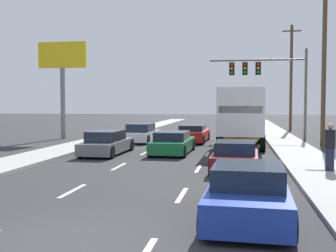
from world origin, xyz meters
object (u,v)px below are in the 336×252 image
(car_blue, at_px, (248,194))
(utility_pole_mid, at_px, (324,62))
(box_truck, at_px, (241,114))
(car_green, at_px, (173,143))
(pedestrian_near_corner, at_px, (330,147))
(car_white, at_px, (141,134))
(car_gray, at_px, (107,143))
(car_maroon, at_px, (236,156))
(roadside_billboard, at_px, (62,70))
(utility_pole_far, at_px, (291,77))
(traffic_signal_mast, at_px, (261,74))
(car_red, at_px, (193,134))

(car_blue, distance_m, utility_pole_mid, 18.98)
(box_truck, distance_m, car_blue, 15.95)
(car_green, distance_m, pedestrian_near_corner, 8.89)
(car_white, bearing_deg, car_gray, -91.48)
(car_green, xyz_separation_m, car_maroon, (3.38, -5.10, -0.01))
(roadside_billboard, distance_m, pedestrian_near_corner, 21.79)
(utility_pole_far, bearing_deg, box_truck, -105.97)
(utility_pole_far, relative_size, pedestrian_near_corner, 5.81)
(utility_pole_mid, distance_m, pedestrian_near_corner, 11.92)
(car_green, bearing_deg, car_white, 117.61)
(traffic_signal_mast, height_order, pedestrian_near_corner, traffic_signal_mast)
(roadside_billboard, xyz_separation_m, pedestrian_near_corner, (16.68, -13.40, -4.16))
(car_blue, xyz_separation_m, utility_pole_mid, (5.00, 17.70, 4.70))
(box_truck, xyz_separation_m, car_maroon, (-0.27, -8.72, -1.47))
(car_green, xyz_separation_m, car_blue, (3.73, -12.25, 0.03))
(car_green, bearing_deg, box_truck, 44.78)
(car_gray, height_order, car_red, car_gray)
(car_maroon, distance_m, pedestrian_near_corner, 3.60)
(car_maroon, xyz_separation_m, traffic_signal_mast, (1.76, 15.80, 4.43))
(car_blue, bearing_deg, car_gray, 122.28)
(traffic_signal_mast, xyz_separation_m, pedestrian_near_corner, (1.78, -16.25, -3.94))
(pedestrian_near_corner, bearing_deg, car_green, 141.29)
(car_green, height_order, pedestrian_near_corner, pedestrian_near_corner)
(car_white, height_order, car_gray, car_white)
(car_green, bearing_deg, car_gray, -163.30)
(car_gray, distance_m, car_maroon, 7.89)
(car_red, bearing_deg, roadside_billboard, 173.76)
(car_red, relative_size, roadside_billboard, 0.64)
(car_maroon, xyz_separation_m, car_blue, (0.35, -7.16, 0.04))
(car_blue, height_order, traffic_signal_mast, traffic_signal_mast)
(car_maroon, bearing_deg, utility_pole_far, 78.67)
(car_maroon, relative_size, car_blue, 0.97)
(utility_pole_mid, bearing_deg, roadside_billboard, 172.57)
(car_maroon, xyz_separation_m, utility_pole_far, (5.20, 25.94, 4.82))
(car_blue, distance_m, roadside_billboard, 24.65)
(car_white, distance_m, car_maroon, 12.97)
(car_white, relative_size, car_maroon, 1.04)
(utility_pole_mid, height_order, utility_pole_far, utility_pole_far)
(car_white, bearing_deg, car_red, 10.49)
(car_gray, xyz_separation_m, box_truck, (7.02, 4.64, 1.44))
(car_red, distance_m, car_green, 6.76)
(car_blue, xyz_separation_m, utility_pole_far, (4.85, 33.10, 4.78))
(pedestrian_near_corner, bearing_deg, utility_pole_far, 86.40)
(utility_pole_mid, distance_m, roadside_billboard, 18.65)
(car_white, bearing_deg, utility_pole_mid, -3.10)
(car_white, bearing_deg, pedestrian_near_corner, -49.02)
(traffic_signal_mast, bearing_deg, car_red, -140.36)
(traffic_signal_mast, bearing_deg, utility_pole_far, 71.27)
(utility_pole_mid, relative_size, utility_pole_far, 0.99)
(car_red, bearing_deg, pedestrian_near_corner, -61.94)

